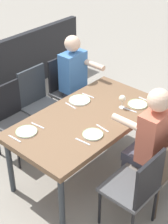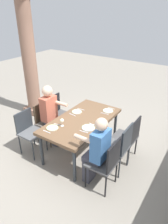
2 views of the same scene
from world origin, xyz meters
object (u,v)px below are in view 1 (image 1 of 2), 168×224
object	(u,v)px
chair_mid_south	(39,101)
diner_woman_green	(77,81)
plate_0	(138,104)
chair_west_south	(67,87)
diner_man_white	(147,142)
plate_3	(26,131)
plate_1	(80,100)
chair_mid_north	(161,165)
plate_2	(93,134)
wine_glass_0	(122,99)
dining_table	(87,122)
chair_east_south	(13,117)
chair_east_north	(137,187)

from	to	relation	value
chair_mid_south	diner_woman_green	distance (m)	0.55
diner_woman_green	plate_0	bearing A→B (deg)	87.52
chair_west_south	diner_man_white	size ratio (longest dim) A/B	0.71
diner_woman_green	plate_3	bearing A→B (deg)	19.72
diner_woman_green	diner_man_white	bearing A→B (deg)	70.29
plate_0	plate_3	bearing A→B (deg)	-24.37
diner_man_white	plate_1	bearing A→B (deg)	-95.51
chair_mid_north	plate_2	bearing A→B (deg)	-63.49
diner_man_white	wine_glass_0	size ratio (longest dim) A/B	8.63
chair_mid_north	diner_man_white	bearing A→B (deg)	-89.05
dining_table	chair_east_south	xyz separation A→B (m)	(0.31, -0.88, -0.17)
plate_2	plate_3	xyz separation A→B (m)	(0.41, -0.53, -0.00)
chair_mid_north	plate_3	size ratio (longest dim) A/B	4.00
chair_west_south	chair_mid_north	size ratio (longest dim) A/B	1.07
diner_man_white	plate_2	size ratio (longest dim) A/B	6.32
dining_table	plate_3	size ratio (longest dim) A/B	7.81
plate_0	plate_2	xyz separation A→B (m)	(0.77, -0.00, 0.00)
chair_west_south	plate_3	size ratio (longest dim) A/B	4.28
diner_man_white	plate_0	xyz separation A→B (m)	(-0.46, -0.44, 0.04)
dining_table	diner_woman_green	size ratio (longest dim) A/B	1.33
chair_east_north	diner_man_white	xyz separation A→B (m)	(-0.41, -0.18, 0.19)
diner_woman_green	chair_east_north	bearing A→B (deg)	59.94
plate_2	diner_man_white	bearing A→B (deg)	124.46
chair_east_north	diner_woman_green	world-z (taller)	diner_woman_green
wine_glass_0	plate_1	bearing A→B (deg)	-65.38
chair_mid_north	diner_man_white	size ratio (longest dim) A/B	0.67
chair_east_north	diner_man_white	world-z (taller)	diner_man_white
diner_woman_green	diner_man_white	xyz separation A→B (m)	(0.50, 1.41, 0.02)
chair_east_south	diner_man_white	distance (m)	1.65
chair_east_south	plate_2	bearing A→B (deg)	95.32
wine_glass_0	plate_2	xyz separation A→B (m)	(0.61, 0.10, -0.10)
wine_glass_0	diner_woman_green	bearing A→B (deg)	-103.22
dining_table	chair_east_north	world-z (taller)	chair_east_north
plate_0	plate_2	bearing A→B (deg)	-0.36
chair_west_south	plate_1	size ratio (longest dim) A/B	3.83
chair_mid_south	plate_2	distance (m)	1.21
plate_0	wine_glass_0	world-z (taller)	wine_glass_0
chair_mid_south	plate_1	size ratio (longest dim) A/B	3.89
chair_east_south	plate_3	bearing A→B (deg)	64.14
chair_east_north	wine_glass_0	size ratio (longest dim) A/B	5.98
plate_1	plate_0	bearing A→B (deg)	123.83
chair_west_south	plate_2	bearing A→B (deg)	54.85
plate_0	chair_east_north	bearing A→B (deg)	35.17
chair_west_south	diner_woman_green	distance (m)	0.24
plate_1	plate_2	world-z (taller)	same
chair_west_south	plate_1	world-z (taller)	chair_west_south
chair_east_south	chair_west_south	bearing A→B (deg)	-179.93
chair_east_north	diner_man_white	distance (m)	0.49
chair_east_north	chair_east_south	world-z (taller)	chair_east_north
chair_mid_south	chair_mid_north	bearing A→B (deg)	90.00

